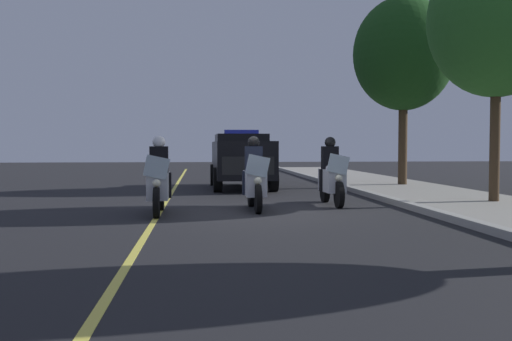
# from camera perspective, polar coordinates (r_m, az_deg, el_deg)

# --- Properties ---
(ground_plane) EXTENTS (80.00, 80.00, 0.00)m
(ground_plane) POSITION_cam_1_polar(r_m,az_deg,el_deg) (13.12, 0.30, -4.07)
(ground_plane) COLOR black
(curb_strip) EXTENTS (48.00, 0.24, 0.15)m
(curb_strip) POSITION_cam_1_polar(r_m,az_deg,el_deg) (13.94, 15.24, -3.46)
(curb_strip) COLOR #9E9B93
(curb_strip) RESTS_ON ground
(sidewalk_strip) EXTENTS (48.00, 3.60, 0.10)m
(sidewalk_strip) POSITION_cam_1_polar(r_m,az_deg,el_deg) (14.72, 22.19, -3.34)
(sidewalk_strip) COLOR gray
(sidewalk_strip) RESTS_ON ground
(lane_stripe_center) EXTENTS (48.00, 0.12, 0.01)m
(lane_stripe_center) POSITION_cam_1_polar(r_m,az_deg,el_deg) (13.08, -9.53, -4.10)
(lane_stripe_center) COLOR #E0D14C
(lane_stripe_center) RESTS_ON ground
(police_motorcycle_lead_left) EXTENTS (2.14, 0.56, 1.72)m
(police_motorcycle_lead_left) POSITION_cam_1_polar(r_m,az_deg,el_deg) (12.73, -9.63, -1.14)
(police_motorcycle_lead_left) COLOR black
(police_motorcycle_lead_left) RESTS_ON ground
(police_motorcycle_lead_right) EXTENTS (2.14, 0.56, 1.72)m
(police_motorcycle_lead_right) POSITION_cam_1_polar(r_m,az_deg,el_deg) (13.37, -0.15, -0.93)
(police_motorcycle_lead_right) COLOR black
(police_motorcycle_lead_right) RESTS_ON ground
(police_motorcycle_trailing) EXTENTS (2.14, 0.56, 1.72)m
(police_motorcycle_trailing) POSITION_cam_1_polar(r_m,az_deg,el_deg) (14.57, 7.50, -0.67)
(police_motorcycle_trailing) COLOR black
(police_motorcycle_trailing) RESTS_ON ground
(police_suv) EXTENTS (4.93, 2.13, 2.05)m
(police_suv) POSITION_cam_1_polar(r_m,az_deg,el_deg) (20.11, -1.44, 1.25)
(police_suv) COLOR black
(police_suv) RESTS_ON ground
(tree_mid_block) EXTENTS (3.40, 3.40, 6.48)m
(tree_mid_block) POSITION_cam_1_polar(r_m,az_deg,el_deg) (15.97, 22.77, 13.61)
(tree_mid_block) COLOR #42301E
(tree_mid_block) RESTS_ON sidewalk_strip
(tree_far_back) EXTENTS (3.61, 3.61, 6.74)m
(tree_far_back) POSITION_cam_1_polar(r_m,az_deg,el_deg) (21.70, 14.43, 11.11)
(tree_far_back) COLOR #42301E
(tree_far_back) RESTS_ON sidewalk_strip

